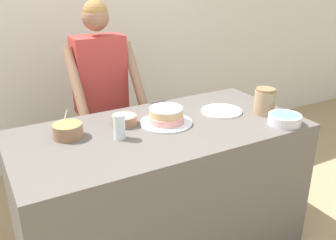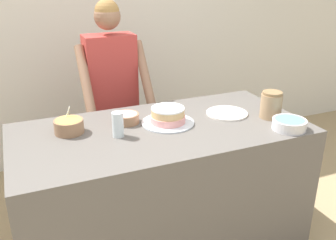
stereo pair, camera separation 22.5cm
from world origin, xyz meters
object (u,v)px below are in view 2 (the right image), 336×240
object	(u,v)px
frosting_bowl_yellow	(69,126)
stoneware_jar	(271,105)
frosting_bowl_blue	(289,124)
drinking_glass	(118,125)
person_baker	(112,85)
ceramic_plate	(227,113)
cake	(168,117)
frosting_bowl_pink	(126,118)

from	to	relation	value
frosting_bowl_yellow	stoneware_jar	world-z (taller)	stoneware_jar
frosting_bowl_blue	drinking_glass	bearing A→B (deg)	162.76
frosting_bowl_yellow	person_baker	bearing A→B (deg)	56.49
drinking_glass	ceramic_plate	size ratio (longest dim) A/B	0.53
cake	stoneware_jar	world-z (taller)	stoneware_jar
frosting_bowl_pink	drinking_glass	xyz separation A→B (m)	(-0.10, -0.18, 0.04)
frosting_bowl_blue	drinking_glass	world-z (taller)	drinking_glass
frosting_bowl_pink	stoneware_jar	bearing A→B (deg)	-17.20
person_baker	frosting_bowl_pink	distance (m)	0.65
cake	frosting_bowl_pink	xyz separation A→B (m)	(-0.24, 0.11, -0.01)
frosting_bowl_yellow	ceramic_plate	distance (m)	1.04
ceramic_plate	frosting_bowl_pink	bearing A→B (deg)	170.17
cake	drinking_glass	world-z (taller)	drinking_glass
person_baker	stoneware_jar	size ratio (longest dim) A/B	9.26
cake	person_baker	bearing A→B (deg)	101.99
frosting_bowl_pink	ceramic_plate	xyz separation A→B (m)	(0.67, -0.12, -0.03)
cake	drinking_glass	xyz separation A→B (m)	(-0.34, -0.07, 0.03)
ceramic_plate	stoneware_jar	size ratio (longest dim) A/B	1.57
frosting_bowl_pink	ceramic_plate	world-z (taller)	frosting_bowl_pink
person_baker	stoneware_jar	xyz separation A→B (m)	(0.82, -0.92, 0.03)
stoneware_jar	frosting_bowl_yellow	bearing A→B (deg)	168.21
cake	ceramic_plate	bearing A→B (deg)	-0.63
frosting_bowl_pink	cake	bearing A→B (deg)	-25.02
cake	frosting_bowl_pink	size ratio (longest dim) A/B	2.09
cake	frosting_bowl_blue	xyz separation A→B (m)	(0.64, -0.37, -0.01)
frosting_bowl_yellow	frosting_bowl_pink	bearing A→B (deg)	2.44
frosting_bowl_pink	stoneware_jar	world-z (taller)	stoneware_jar
person_baker	cake	bearing A→B (deg)	-78.01
frosting_bowl_pink	drinking_glass	bearing A→B (deg)	-120.51
frosting_bowl_blue	stoneware_jar	bearing A→B (deg)	85.56
drinking_glass	ceramic_plate	distance (m)	0.78
cake	frosting_bowl_blue	bearing A→B (deg)	-30.08
person_baker	frosting_bowl_blue	bearing A→B (deg)	-54.53
person_baker	cake	world-z (taller)	person_baker
frosting_bowl_blue	stoneware_jar	distance (m)	0.21
cake	stoneware_jar	bearing A→B (deg)	-14.20
frosting_bowl_yellow	stoneware_jar	bearing A→B (deg)	-11.79
cake	frosting_bowl_pink	bearing A→B (deg)	154.98
person_baker	drinking_glass	distance (m)	0.84
frosting_bowl_blue	drinking_glass	distance (m)	1.03
cake	ceramic_plate	distance (m)	0.43
stoneware_jar	ceramic_plate	bearing A→B (deg)	144.76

